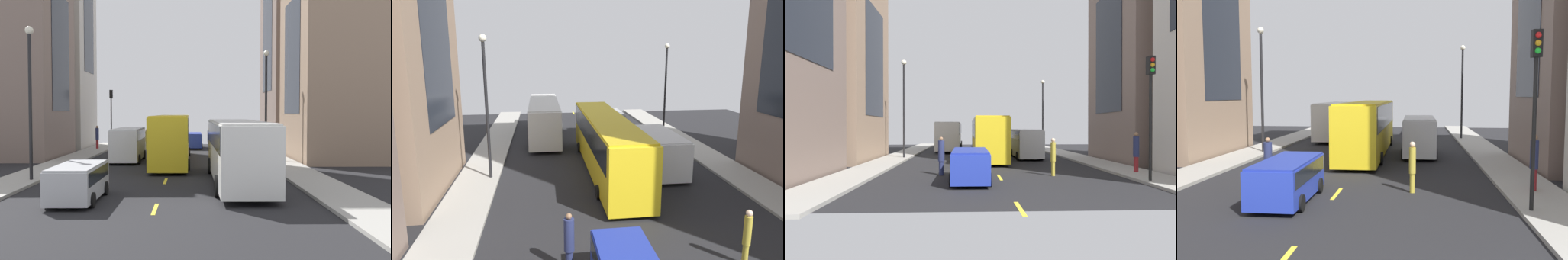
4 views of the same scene
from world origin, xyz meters
The scene contains 16 objects.
ground_plane centered at (0.00, 0.00, 0.00)m, with size 42.66×42.66×0.00m, color black.
sidewalk_west centered at (-8.06, 0.00, 0.07)m, with size 2.54×44.00×0.15m, color #9E9B93.
sidewalk_east centered at (8.06, 0.00, 0.07)m, with size 2.54×44.00×0.15m, color #9E9B93.
lane_stripe_2 centered at (0.00, -7.00, 0.01)m, with size 0.16×2.00×0.01m, color yellow.
lane_stripe_3 centered at (0.00, 0.00, 0.01)m, with size 0.16×2.00×0.01m, color yellow.
lane_stripe_4 centered at (0.00, 7.00, 0.01)m, with size 0.16×2.00×0.01m, color yellow.
lane_stripe_5 centered at (0.00, 14.00, 0.01)m, with size 0.16×2.00×0.01m, color yellow.
lane_stripe_6 centered at (0.00, 21.00, 0.01)m, with size 0.16×2.00×0.01m, color yellow.
city_bus_white centered at (-3.88, 7.82, 2.01)m, with size 2.81×12.16×3.35m.
streetcar_yellow centered at (-0.01, -2.20, 2.13)m, with size 2.70×14.93×3.59m.
delivery_van_white centered at (3.45, -2.83, 1.51)m, with size 2.25×5.81×2.58m.
car_silver_1 centered at (3.42, 12.34, 0.93)m, with size 1.96×4.37×1.58m.
pedestrian_crossing_near centered at (3.10, -13.47, 1.18)m, with size 0.28×0.28×2.15m.
pedestrian_waiting_curb centered at (-3.28, -13.02, 1.17)m, with size 0.37×0.37×2.21m.
streetlamp_near centered at (7.30, 7.27, 5.13)m, with size 0.44×0.44×8.30m.
streetlamp_far centered at (-7.30, -3.06, 5.23)m, with size 0.44×0.44×8.50m.
Camera 2 is at (-4.10, -24.24, 7.58)m, focal length 32.53 mm.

